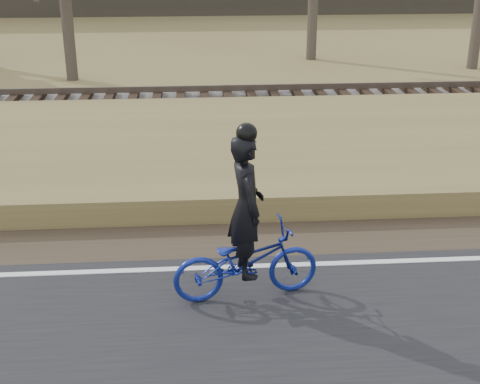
{
  "coord_description": "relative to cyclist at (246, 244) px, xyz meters",
  "views": [
    {
      "loc": [
        1.49,
        -8.25,
        4.67
      ],
      "look_at": [
        2.13,
        0.5,
        1.1
      ],
      "focal_mm": 50.0,
      "sensor_mm": 36.0,
      "label": 1
    }
  ],
  "objects": [
    {
      "name": "ground",
      "position": [
        -2.13,
        0.59,
        -0.82
      ],
      "size": [
        120.0,
        120.0,
        0.0
      ],
      "primitive_type": "plane",
      "color": "olive",
      "rests_on": "ground"
    },
    {
      "name": "edge_line",
      "position": [
        -2.13,
        0.79,
        -0.75
      ],
      "size": [
        120.0,
        0.12,
        0.01
      ],
      "primitive_type": "cube",
      "color": "silver",
      "rests_on": "road"
    },
    {
      "name": "shoulder",
      "position": [
        -2.13,
        1.79,
        -0.8
      ],
      "size": [
        120.0,
        1.6,
        0.04
      ],
      "primitive_type": "cube",
      "color": "#473A2B",
      "rests_on": "ground"
    },
    {
      "name": "embankment",
      "position": [
        -2.13,
        4.79,
        -0.6
      ],
      "size": [
        120.0,
        5.0,
        0.44
      ],
      "primitive_type": "cube",
      "color": "olive",
      "rests_on": "ground"
    },
    {
      "name": "ballast",
      "position": [
        -2.13,
        8.59,
        -0.59
      ],
      "size": [
        120.0,
        3.0,
        0.45
      ],
      "primitive_type": "cube",
      "color": "slate",
      "rests_on": "ground"
    },
    {
      "name": "railroad",
      "position": [
        -2.13,
        8.59,
        -0.29
      ],
      "size": [
        120.0,
        2.4,
        0.29
      ],
      "color": "black",
      "rests_on": "ballast"
    },
    {
      "name": "cyclist",
      "position": [
        0.0,
        0.0,
        0.0
      ],
      "size": [
        2.0,
        0.96,
        2.37
      ],
      "rotation": [
        0.0,
        0.0,
        1.73
      ],
      "color": "navy",
      "rests_on": "road"
    }
  ]
}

